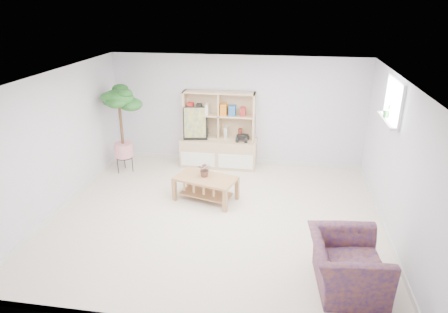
# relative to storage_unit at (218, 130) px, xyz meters

# --- Properties ---
(floor) EXTENTS (5.50, 5.00, 0.01)m
(floor) POSITION_rel_storage_unit_xyz_m (0.36, -2.24, -0.83)
(floor) COLOR beige
(floor) RESTS_ON ground
(ceiling) EXTENTS (5.50, 5.00, 0.01)m
(ceiling) POSITION_rel_storage_unit_xyz_m (0.36, -2.24, 1.57)
(ceiling) COLOR white
(ceiling) RESTS_ON walls
(walls) EXTENTS (5.51, 5.01, 2.40)m
(walls) POSITION_rel_storage_unit_xyz_m (0.36, -2.24, 0.37)
(walls) COLOR silver
(walls) RESTS_ON floor
(baseboard) EXTENTS (5.50, 5.00, 0.10)m
(baseboard) POSITION_rel_storage_unit_xyz_m (0.36, -2.24, -0.78)
(baseboard) COLOR silver
(baseboard) RESTS_ON floor
(window) EXTENTS (0.10, 0.98, 0.68)m
(window) POSITION_rel_storage_unit_xyz_m (3.09, -1.64, 1.17)
(window) COLOR white
(window) RESTS_ON walls
(window_sill) EXTENTS (0.14, 1.00, 0.04)m
(window_sill) POSITION_rel_storage_unit_xyz_m (3.03, -1.64, 0.85)
(window_sill) COLOR silver
(window_sill) RESTS_ON walls
(storage_unit) EXTENTS (1.65, 0.56, 1.65)m
(storage_unit) POSITION_rel_storage_unit_xyz_m (0.00, 0.00, 0.00)
(storage_unit) COLOR tan
(storage_unit) RESTS_ON floor
(poster) EXTENTS (0.53, 0.21, 0.72)m
(poster) POSITION_rel_storage_unit_xyz_m (-0.50, -0.07, 0.15)
(poster) COLOR yellow
(poster) RESTS_ON storage_unit
(toy_truck) EXTENTS (0.37, 0.28, 0.18)m
(toy_truck) POSITION_rel_storage_unit_xyz_m (0.53, -0.06, -0.12)
(toy_truck) COLOR black
(toy_truck) RESTS_ON storage_unit
(coffee_table) EXTENTS (1.22, 0.88, 0.45)m
(coffee_table) POSITION_rel_storage_unit_xyz_m (0.04, -1.63, -0.60)
(coffee_table) COLOR #9C7A48
(coffee_table) RESTS_ON floor
(table_plant) EXTENTS (0.26, 0.23, 0.28)m
(table_plant) POSITION_rel_storage_unit_xyz_m (0.02, -1.58, -0.24)
(table_plant) COLOR #215424
(table_plant) RESTS_ON coffee_table
(floor_tree) EXTENTS (0.74, 0.74, 1.86)m
(floor_tree) POSITION_rel_storage_unit_xyz_m (-1.94, -0.62, 0.10)
(floor_tree) COLOR #1E4218
(floor_tree) RESTS_ON floor
(armchair) EXTENTS (1.01, 1.13, 0.78)m
(armchair) POSITION_rel_storage_unit_xyz_m (2.30, -3.71, -0.44)
(armchair) COLOR navy
(armchair) RESTS_ON floor
(sill_plant) EXTENTS (0.14, 0.12, 0.24)m
(sill_plant) POSITION_rel_storage_unit_xyz_m (3.03, -1.54, 0.99)
(sill_plant) COLOR #1E4218
(sill_plant) RESTS_ON window_sill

